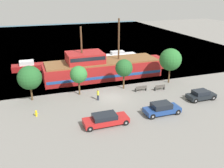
{
  "coord_description": "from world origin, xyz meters",
  "views": [
    {
      "loc": [
        -10.56,
        -29.94,
        14.01
      ],
      "look_at": [
        0.64,
        2.0,
        1.2
      ],
      "focal_mm": 40.0,
      "sensor_mm": 36.0,
      "label": 1
    }
  ],
  "objects_px": {
    "fire_hydrant": "(36,113)",
    "moored_boat_outer": "(29,66)",
    "pirate_ship": "(101,68)",
    "parked_car_curb_mid": "(106,119)",
    "bench_promenade_west": "(141,88)",
    "pedestrian_walking_near": "(98,95)",
    "moored_boat_dockside": "(119,55)",
    "parked_car_curb_front": "(162,109)",
    "parked_car_curb_rear": "(201,95)",
    "bench_promenade_east": "(160,87)"
  },
  "relations": [
    {
      "from": "fire_hydrant",
      "to": "moored_boat_outer",
      "type": "bearing_deg",
      "value": 90.16
    },
    {
      "from": "pirate_ship",
      "to": "fire_hydrant",
      "type": "relative_size",
      "value": 27.31
    },
    {
      "from": "parked_car_curb_mid",
      "to": "bench_promenade_west",
      "type": "height_order",
      "value": "parked_car_curb_mid"
    },
    {
      "from": "pedestrian_walking_near",
      "to": "pirate_ship",
      "type": "bearing_deg",
      "value": 70.33
    },
    {
      "from": "moored_boat_dockside",
      "to": "pedestrian_walking_near",
      "type": "height_order",
      "value": "pedestrian_walking_near"
    },
    {
      "from": "moored_boat_outer",
      "to": "parked_car_curb_front",
      "type": "relative_size",
      "value": 1.47
    },
    {
      "from": "moored_boat_outer",
      "to": "parked_car_curb_mid",
      "type": "bearing_deg",
      "value": -73.3
    },
    {
      "from": "parked_car_curb_rear",
      "to": "bench_promenade_west",
      "type": "xyz_separation_m",
      "value": [
        -6.37,
        5.41,
        -0.23
      ]
    },
    {
      "from": "parked_car_curb_mid",
      "to": "parked_car_curb_rear",
      "type": "height_order",
      "value": "parked_car_curb_rear"
    },
    {
      "from": "moored_boat_outer",
      "to": "bench_promenade_east",
      "type": "xyz_separation_m",
      "value": [
        17.92,
        -16.82,
        -0.27
      ]
    },
    {
      "from": "parked_car_curb_front",
      "to": "fire_hydrant",
      "type": "distance_m",
      "value": 14.92
    },
    {
      "from": "parked_car_curb_mid",
      "to": "parked_car_curb_front",
      "type": "bearing_deg",
      "value": 1.75
    },
    {
      "from": "fire_hydrant",
      "to": "bench_promenade_west",
      "type": "height_order",
      "value": "bench_promenade_west"
    },
    {
      "from": "pirate_ship",
      "to": "bench_promenade_west",
      "type": "height_order",
      "value": "pirate_ship"
    },
    {
      "from": "parked_car_curb_rear",
      "to": "fire_hydrant",
      "type": "distance_m",
      "value": 21.54
    },
    {
      "from": "parked_car_curb_rear",
      "to": "pirate_ship",
      "type": "bearing_deg",
      "value": 126.71
    },
    {
      "from": "moored_boat_outer",
      "to": "bench_promenade_west",
      "type": "height_order",
      "value": "moored_boat_outer"
    },
    {
      "from": "parked_car_curb_mid",
      "to": "parked_car_curb_rear",
      "type": "bearing_deg",
      "value": 8.67
    },
    {
      "from": "parked_car_curb_mid",
      "to": "pedestrian_walking_near",
      "type": "relative_size",
      "value": 3.21
    },
    {
      "from": "parked_car_curb_front",
      "to": "pedestrian_walking_near",
      "type": "height_order",
      "value": "pedestrian_walking_near"
    },
    {
      "from": "bench_promenade_east",
      "to": "bench_promenade_west",
      "type": "height_order",
      "value": "same"
    },
    {
      "from": "fire_hydrant",
      "to": "moored_boat_dockside",
      "type": "bearing_deg",
      "value": 49.58
    },
    {
      "from": "parked_car_curb_rear",
      "to": "bench_promenade_west",
      "type": "relative_size",
      "value": 2.19
    },
    {
      "from": "moored_boat_dockside",
      "to": "bench_promenade_east",
      "type": "bearing_deg",
      "value": -93.18
    },
    {
      "from": "bench_promenade_west",
      "to": "moored_boat_outer",
      "type": "bearing_deg",
      "value": 132.83
    },
    {
      "from": "moored_boat_dockside",
      "to": "pedestrian_walking_near",
      "type": "xyz_separation_m",
      "value": [
        -10.79,
        -20.26,
        0.21
      ]
    },
    {
      "from": "pirate_ship",
      "to": "moored_boat_outer",
      "type": "height_order",
      "value": "pirate_ship"
    },
    {
      "from": "parked_car_curb_front",
      "to": "parked_car_curb_rear",
      "type": "xyz_separation_m",
      "value": [
        7.15,
        1.96,
        -0.04
      ]
    },
    {
      "from": "parked_car_curb_rear",
      "to": "parked_car_curb_front",
      "type": "bearing_deg",
      "value": -164.65
    },
    {
      "from": "parked_car_curb_mid",
      "to": "moored_boat_dockside",
      "type": "bearing_deg",
      "value": 66.19
    },
    {
      "from": "parked_car_curb_mid",
      "to": "pedestrian_walking_near",
      "type": "bearing_deg",
      "value": 80.78
    },
    {
      "from": "bench_promenade_west",
      "to": "parked_car_curb_mid",
      "type": "bearing_deg",
      "value": -136.24
    },
    {
      "from": "moored_boat_dockside",
      "to": "moored_boat_outer",
      "type": "relative_size",
      "value": 1.12
    },
    {
      "from": "bench_promenade_east",
      "to": "bench_promenade_west",
      "type": "xyz_separation_m",
      "value": [
        -2.83,
        0.54,
        0.01
      ]
    },
    {
      "from": "pirate_ship",
      "to": "fire_hydrant",
      "type": "height_order",
      "value": "pirate_ship"
    },
    {
      "from": "pirate_ship",
      "to": "moored_boat_dockside",
      "type": "relative_size",
      "value": 2.92
    },
    {
      "from": "parked_car_curb_front",
      "to": "parked_car_curb_mid",
      "type": "xyz_separation_m",
      "value": [
        -7.15,
        -0.22,
        -0.05
      ]
    },
    {
      "from": "moored_boat_outer",
      "to": "parked_car_curb_rear",
      "type": "height_order",
      "value": "moored_boat_outer"
    },
    {
      "from": "moored_boat_dockside",
      "to": "parked_car_curb_rear",
      "type": "relative_size",
      "value": 1.85
    },
    {
      "from": "fire_hydrant",
      "to": "bench_promenade_east",
      "type": "relative_size",
      "value": 0.47
    },
    {
      "from": "pirate_ship",
      "to": "parked_car_curb_rear",
      "type": "height_order",
      "value": "pirate_ship"
    },
    {
      "from": "parked_car_curb_mid",
      "to": "bench_promenade_east",
      "type": "distance_m",
      "value": 12.87
    },
    {
      "from": "moored_boat_dockside",
      "to": "parked_car_curb_rear",
      "type": "xyz_separation_m",
      "value": [
        2.43,
        -24.7,
        0.11
      ]
    },
    {
      "from": "moored_boat_dockside",
      "to": "bench_promenade_west",
      "type": "xyz_separation_m",
      "value": [
        -3.93,
        -19.28,
        -0.13
      ]
    },
    {
      "from": "parked_car_curb_rear",
      "to": "pedestrian_walking_near",
      "type": "relative_size",
      "value": 2.49
    },
    {
      "from": "pirate_ship",
      "to": "moored_boat_dockside",
      "type": "height_order",
      "value": "pirate_ship"
    },
    {
      "from": "fire_hydrant",
      "to": "bench_promenade_east",
      "type": "height_order",
      "value": "bench_promenade_east"
    },
    {
      "from": "parked_car_curb_rear",
      "to": "bench_promenade_east",
      "type": "distance_m",
      "value": 6.03
    },
    {
      "from": "parked_car_curb_mid",
      "to": "parked_car_curb_rear",
      "type": "distance_m",
      "value": 14.46
    },
    {
      "from": "moored_boat_outer",
      "to": "parked_car_curb_front",
      "type": "distance_m",
      "value": 27.64
    }
  ]
}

